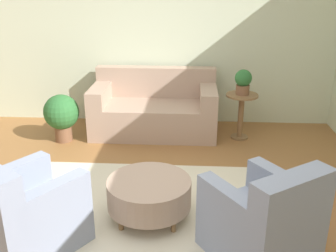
{
  "coord_description": "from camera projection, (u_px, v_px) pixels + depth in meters",
  "views": [
    {
      "loc": [
        0.39,
        -3.37,
        2.26
      ],
      "look_at": [
        0.15,
        0.55,
        0.75
      ],
      "focal_mm": 42.0,
      "sensor_mm": 36.0,
      "label": 1
    }
  ],
  "objects": [
    {
      "name": "potted_plant_floor",
      "position": [
        62.0,
        114.0,
        5.6
      ],
      "size": [
        0.5,
        0.5,
        0.69
      ],
      "color": "brown",
      "rests_on": "ground_plane"
    },
    {
      "name": "potted_plant_on_side_table",
      "position": [
        243.0,
        81.0,
        5.52
      ],
      "size": [
        0.24,
        0.24,
        0.36
      ],
      "color": "brown",
      "rests_on": "side_table"
    },
    {
      "name": "rug",
      "position": [
        150.0,
        214.0,
        3.97
      ],
      "size": [
        3.05,
        2.18,
        0.01
      ],
      "color": "beige",
      "rests_on": "ground_plane"
    },
    {
      "name": "armchair_left",
      "position": [
        24.0,
        215.0,
        3.33
      ],
      "size": [
        1.04,
        1.07,
        0.91
      ],
      "color": "#8E99B2",
      "rests_on": "rug"
    },
    {
      "name": "ground_plane",
      "position": [
        150.0,
        214.0,
        3.97
      ],
      "size": [
        16.0,
        16.0,
        0.0
      ],
      "primitive_type": "plane",
      "color": "#996638"
    },
    {
      "name": "wall_back",
      "position": [
        167.0,
        34.0,
        6.09
      ],
      "size": [
        9.51,
        0.12,
        2.8
      ],
      "color": "beige",
      "rests_on": "ground_plane"
    },
    {
      "name": "couch",
      "position": [
        154.0,
        110.0,
        5.95
      ],
      "size": [
        1.85,
        0.94,
        0.94
      ],
      "color": "tan",
      "rests_on": "ground_plane"
    },
    {
      "name": "side_table",
      "position": [
        241.0,
        109.0,
        5.67
      ],
      "size": [
        0.46,
        0.46,
        0.67
      ],
      "color": "olive",
      "rests_on": "ground_plane"
    },
    {
      "name": "armchair_right",
      "position": [
        263.0,
        224.0,
        3.22
      ],
      "size": [
        1.04,
        1.07,
        0.91
      ],
      "color": "#8E99B2",
      "rests_on": "rug"
    },
    {
      "name": "ottoman_table",
      "position": [
        150.0,
        193.0,
        3.85
      ],
      "size": [
        0.83,
        0.83,
        0.39
      ],
      "color": "tan",
      "rests_on": "rug"
    }
  ]
}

